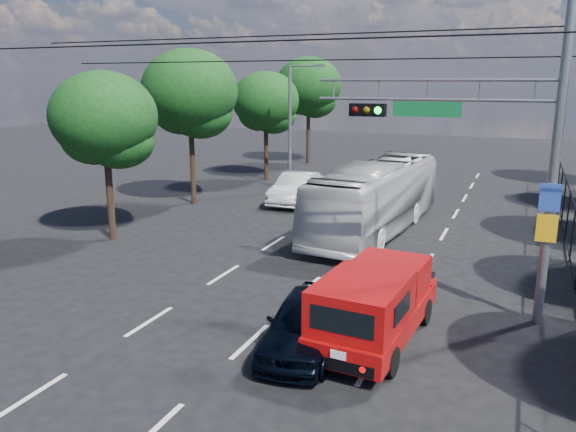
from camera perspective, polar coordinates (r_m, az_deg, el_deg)
The scene contains 13 objects.
lane_markings at distance 22.94m, azimuth 7.45°, elevation -2.27°, with size 6.12×38.00×0.01m.
signal_mast at distance 15.33m, azimuth 21.27°, elevation 8.97°, with size 6.43×0.39×9.50m.
streetlight_left at distance 31.80m, azimuth 0.48°, elevation 9.47°, with size 2.09×0.22×7.08m.
utility_wires at distance 17.17m, azimuth 3.33°, elevation 16.91°, with size 22.00×5.04×0.74m.
fence_right at distance 20.24m, azimuth 27.25°, elevation -2.85°, with size 0.06×34.03×2.00m.
tree_left_b at distance 22.96m, azimuth -18.06°, elevation 8.82°, with size 4.08×4.08×6.63m.
tree_left_c at distance 28.90m, azimuth -9.88°, elevation 11.75°, with size 4.80×4.80×7.80m.
tree_left_d at distance 35.74m, azimuth -2.23°, elevation 11.17°, with size 4.20×4.20×6.83m.
tree_left_e at distance 43.16m, azimuth 2.14°, elevation 12.67°, with size 4.92×4.92×7.99m.
red_pickup at distance 13.87m, azimuth 8.86°, elevation -8.71°, with size 2.20×5.22×1.90m.
navy_hatchback at distance 13.50m, azimuth 1.80°, elevation -10.71°, with size 1.61×4.00×1.36m, color black.
white_bus at distance 23.81m, azimuth 8.96°, elevation 1.90°, with size 2.48×10.60×2.95m, color silver.
white_van at distance 29.21m, azimuth 0.86°, elevation 2.84°, with size 1.64×4.71×1.55m, color silver.
Camera 1 is at (5.80, -7.30, 6.24)m, focal length 35.00 mm.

